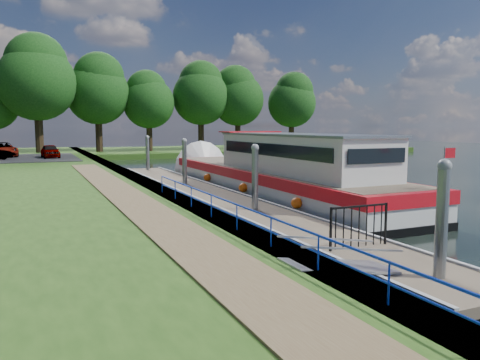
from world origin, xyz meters
name	(u,v)px	position (x,y,z in m)	size (l,w,h in m)	color
ground	(420,288)	(0.00, 0.00, 0.00)	(160.00, 160.00, 0.00)	black
bank_edge	(151,192)	(-2.55, 15.00, 0.39)	(1.10, 90.00, 0.78)	#473D2D
far_bank	(193,151)	(12.00, 52.00, 0.30)	(60.00, 18.00, 0.60)	#254814
footpath	(145,210)	(-4.40, 8.00, 0.80)	(1.60, 40.00, 0.05)	brown
blue_fence	(253,217)	(-2.75, 3.00, 1.31)	(0.04, 18.04, 0.72)	#0C2DBF
pontoon	(213,199)	(0.00, 13.00, 0.18)	(2.50, 30.00, 0.56)	brown
mooring_piles	(213,176)	(0.00, 13.00, 1.28)	(0.30, 27.30, 3.55)	gray
gangway	(340,265)	(-1.85, 0.50, 0.63)	(2.58, 1.00, 0.92)	#A5A8AD
gate_panel	(359,220)	(0.00, 2.20, 1.15)	(1.85, 0.05, 1.15)	black
barge	(268,174)	(3.60, 14.25, 1.09)	(4.36, 21.15, 4.78)	black
horizon_trees	(87,88)	(-1.61, 48.68, 7.95)	(54.38, 10.03, 12.87)	#332316
car_a	(50,151)	(-6.26, 37.07, 1.42)	(1.39, 3.46, 1.18)	#999999
car_d	(2,150)	(-10.18, 40.17, 1.49)	(2.17, 4.71, 1.31)	#999999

